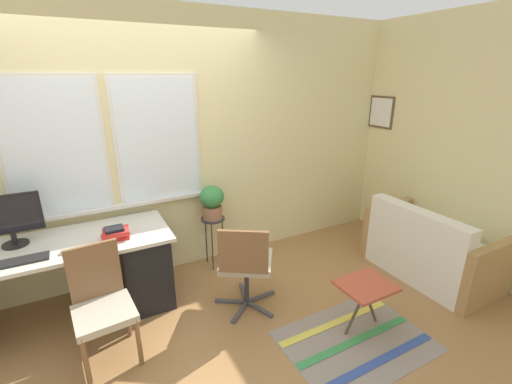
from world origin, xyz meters
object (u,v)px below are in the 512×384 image
Objects in this scene: keyboard at (17,262)px; couch_loveseat at (428,251)px; potted_plant at (212,201)px; folding_stool at (366,288)px; mouse at (62,253)px; plant_stand at (213,224)px; book_stack at (115,233)px; office_chair_swivel at (246,263)px; monitor at (9,219)px; desk_chair_wooden at (102,303)px.

couch_loveseat reaches higher than keyboard.
folding_stool is at bearing -64.97° from potted_plant.
mouse is 0.10× the size of plant_stand.
book_stack is 0.53× the size of folding_stool.
plant_stand is (0.03, 0.87, 0.03)m from office_chair_swivel.
mouse reaches higher than keyboard.
monitor reaches higher than folding_stool.
folding_stool is (0.76, -0.70, -0.08)m from office_chair_swivel.
mouse reaches higher than folding_stool.
folding_stool is (2.49, -1.46, -0.58)m from monitor.
monitor is 1.82m from plant_stand.
book_stack is at bearing 6.22° from office_chair_swivel.
office_chair_swivel is (1.69, -0.42, -0.27)m from keyboard.
desk_chair_wooden is (0.55, -0.74, -0.50)m from monitor.
potted_plant reaches higher than couch_loveseat.
office_chair_swivel is (1.73, -0.76, -0.49)m from monitor.
book_stack is at bearing 5.51° from keyboard.
potted_plant reaches higher than mouse.
monitor is 2.94m from folding_stool.
monitor is at bearing 160.04° from book_stack.
couch_loveseat is 2.37m from potted_plant.
monitor is at bearing 72.50° from couch_loveseat.
office_chair_swivel is at bearing -23.75° from monitor.
mouse is 1.48m from office_chair_swivel.
keyboard is at bearing 136.69° from desk_chair_wooden.
keyboard is 0.71m from desk_chair_wooden.
potted_plant is at bearing -59.31° from office_chair_swivel.
potted_plant is at bearing 56.75° from couch_loveseat.
keyboard is 1.79m from plant_stand.
couch_loveseat is (2.95, -0.90, -0.51)m from book_stack.
potted_plant is (0.03, 0.87, 0.30)m from office_chair_swivel.
mouse is 0.05× the size of couch_loveseat.
desk_chair_wooden is at bearing -112.24° from book_stack.
keyboard is 0.71m from book_stack.
monitor is at bearing 8.94° from office_chair_swivel.
plant_stand is (1.42, 0.46, -0.24)m from mouse.
desk_chair_wooden is at bearing -145.03° from potted_plant.
couch_loveseat is at bearing -158.91° from office_chair_swivel.
folding_stool is (0.73, -1.56, -0.38)m from potted_plant.
keyboard is at bearing 18.63° from office_chair_swivel.
office_chair_swivel reaches higher than mouse.
mouse is at bearing 113.43° from desk_chair_wooden.
desk_chair_wooden reaches higher than office_chair_swivel.
mouse is at bearing -162.16° from potted_plant.
office_chair_swivel is 1.99× the size of folding_stool.
keyboard is 7.24× the size of mouse.
couch_loveseat is at bearing -33.25° from potted_plant.
monitor is at bearing -176.63° from potted_plant.
book_stack is 1.15m from office_chair_swivel.
potted_plant is at bearing 30.08° from desk_chair_wooden.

